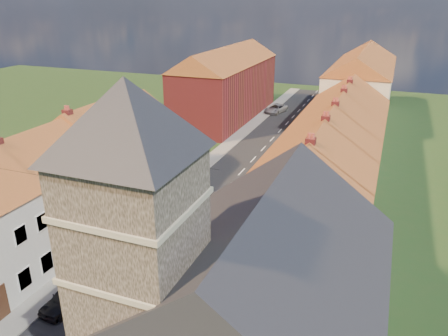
% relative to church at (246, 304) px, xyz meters
% --- Properties ---
extents(road, '(7.00, 90.00, 0.02)m').
position_rel_church_xyz_m(road, '(-9.36, 26.68, -5.87)').
color(road, black).
rests_on(road, ground).
extents(pavement_left, '(1.80, 90.00, 0.12)m').
position_rel_church_xyz_m(pavement_left, '(-13.76, 26.68, -5.82)').
color(pavement_left, gray).
rests_on(pavement_left, ground).
extents(pavement_right, '(1.80, 90.00, 0.12)m').
position_rel_church_xyz_m(pavement_right, '(-4.96, 26.68, -5.82)').
color(pavement_right, gray).
rests_on(pavement_right, ground).
extents(church, '(11.25, 14.25, 15.20)m').
position_rel_church_xyz_m(church, '(0.00, 0.00, 0.00)').
color(church, '#2C281F').
rests_on(church, ground).
extents(cottage_r_tudor, '(8.30, 5.20, 9.00)m').
position_rel_church_xyz_m(cottage_r_tudor, '(-0.09, 9.37, -1.41)').
color(cottage_r_tudor, beige).
rests_on(cottage_r_tudor, ground).
extents(cottage_r_white_near, '(8.30, 6.00, 9.00)m').
position_rel_church_xyz_m(cottage_r_white_near, '(-0.06, 14.77, -1.40)').
color(cottage_r_white_near, beige).
rests_on(cottage_r_white_near, ground).
extents(cottage_r_cream_mid, '(8.30, 5.20, 9.00)m').
position_rel_church_xyz_m(cottage_r_cream_mid, '(-0.06, 20.17, -1.40)').
color(cottage_r_cream_mid, beige).
rests_on(cottage_r_cream_mid, ground).
extents(cottage_r_pink, '(8.30, 6.00, 9.00)m').
position_rel_church_xyz_m(cottage_r_pink, '(-0.06, 25.57, -1.40)').
color(cottage_r_pink, beige).
rests_on(cottage_r_pink, ground).
extents(cottage_r_white_far, '(8.30, 5.20, 9.00)m').
position_rel_church_xyz_m(cottage_r_white_far, '(-0.06, 30.97, -1.40)').
color(cottage_r_white_far, beige).
rests_on(cottage_r_white_far, ground).
extents(cottage_r_cream_far, '(8.30, 6.00, 9.00)m').
position_rel_church_xyz_m(cottage_r_cream_far, '(-0.06, 36.37, -1.40)').
color(cottage_r_cream_far, beige).
rests_on(cottage_r_cream_far, ground).
extents(cottage_l_white, '(8.30, 6.90, 8.80)m').
position_rel_church_xyz_m(cottage_l_white, '(-18.66, 8.62, -1.51)').
color(cottage_l_white, maroon).
rests_on(cottage_l_white, ground).
extents(cottage_l_brick_mid, '(8.30, 5.70, 9.10)m').
position_rel_church_xyz_m(cottage_l_brick_mid, '(-18.66, 14.72, -1.35)').
color(cottage_l_brick_mid, maroon).
rests_on(cottage_l_brick_mid, ground).
extents(cottage_l_pink, '(8.30, 6.30, 8.80)m').
position_rel_church_xyz_m(cottage_l_pink, '(-18.66, 20.52, -1.51)').
color(cottage_l_pink, beige).
rests_on(cottage_l_pink, ground).
extents(block_right_far, '(8.30, 24.20, 10.50)m').
position_rel_church_xyz_m(block_right_far, '(-0.06, 51.68, -0.58)').
color(block_right_far, beige).
rests_on(block_right_far, ground).
extents(block_left_far, '(8.30, 24.20, 10.50)m').
position_rel_church_xyz_m(block_left_far, '(-18.66, 46.68, -0.58)').
color(block_left_far, maroon).
rests_on(block_left_far, ground).
extents(lamppost, '(0.88, 0.15, 6.00)m').
position_rel_church_xyz_m(lamppost, '(-13.17, 16.68, -2.34)').
color(lamppost, black).
rests_on(lamppost, pavement_left).
extents(car_near, '(1.87, 3.83, 1.26)m').
position_rel_church_xyz_m(car_near, '(-11.99, 3.01, -5.25)').
color(car_near, black).
rests_on(car_near, ground).
extents(car_mid, '(2.70, 4.46, 1.39)m').
position_rel_church_xyz_m(car_mid, '(-12.45, 15.93, -5.18)').
color(car_mid, '#ADAFB5').
rests_on(car_mid, ground).
extents(car_distant, '(3.28, 5.14, 1.32)m').
position_rel_church_xyz_m(car_distant, '(-12.46, 52.06, -5.22)').
color(car_distant, '#999CA0').
rests_on(car_distant, ground).
extents(pedestrian_left, '(0.65, 0.46, 1.69)m').
position_rel_church_xyz_m(pedestrian_left, '(-14.46, 6.91, -4.91)').
color(pedestrian_left, black).
rests_on(pedestrian_left, pavement_left).
extents(pedestrian_right, '(1.06, 0.94, 1.82)m').
position_rel_church_xyz_m(pedestrian_right, '(-4.26, 8.74, -4.84)').
color(pedestrian_right, black).
rests_on(pedestrian_right, pavement_right).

